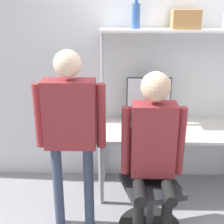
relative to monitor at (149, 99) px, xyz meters
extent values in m
plane|color=gray|center=(0.29, -0.48, -1.01)|extent=(12.00, 12.00, 0.00)
cube|color=silver|center=(0.29, 0.20, 0.34)|extent=(8.00, 0.06, 2.70)
cube|color=beige|center=(0.29, -0.14, -0.29)|extent=(1.66, 0.64, 0.03)
cylinder|color=#A5A5AA|center=(-0.49, -0.40, -0.65)|extent=(0.05, 0.05, 0.70)
cylinder|color=#A5A5AA|center=(-0.49, 0.11, -0.65)|extent=(0.05, 0.05, 0.70)
cube|color=white|center=(0.29, 0.02, 0.70)|extent=(1.58, 0.28, 0.02)
cylinder|color=#B2B2B7|center=(-0.49, 0.02, -0.14)|extent=(0.04, 0.04, 1.72)
cylinder|color=#333338|center=(0.00, 0.00, -0.27)|extent=(0.22, 0.22, 0.01)
cylinder|color=#333338|center=(0.00, 0.00, -0.21)|extent=(0.06, 0.06, 0.11)
cube|color=#333338|center=(0.00, 0.00, 0.04)|extent=(0.47, 0.01, 0.40)
cube|color=silver|center=(0.00, 0.00, 0.04)|extent=(0.44, 0.02, 0.38)
cube|color=#333338|center=(0.04, -0.25, -0.27)|extent=(0.33, 0.21, 0.01)
cube|color=black|center=(0.04, -0.27, -0.26)|extent=(0.28, 0.11, 0.00)
cube|color=#333338|center=(0.04, -0.18, -0.16)|extent=(0.33, 0.07, 0.20)
cube|color=black|center=(0.04, -0.18, -0.17)|extent=(0.29, 0.05, 0.18)
cube|color=silver|center=(0.30, -0.25, -0.27)|extent=(0.07, 0.15, 0.01)
cube|color=black|center=(0.30, -0.25, -0.26)|extent=(0.06, 0.13, 0.00)
cylinder|color=#4C4C51|center=(-0.03, -0.80, -0.75)|extent=(0.06, 0.06, 0.39)
cube|color=#26262B|center=(-0.03, -0.80, -0.53)|extent=(0.56, 0.56, 0.05)
cube|color=#26262B|center=(-0.08, -0.60, -0.28)|extent=(0.41, 0.15, 0.45)
cylinder|color=black|center=(-0.14, -0.97, -0.76)|extent=(0.09, 0.09, 0.50)
cylinder|color=black|center=(0.09, -0.97, -0.76)|extent=(0.09, 0.09, 0.50)
cylinder|color=black|center=(-0.14, -0.94, -0.46)|extent=(0.10, 0.38, 0.10)
cylinder|color=black|center=(0.09, -0.94, -0.46)|extent=(0.10, 0.38, 0.10)
cube|color=maroon|center=(-0.03, -0.77, -0.10)|extent=(0.36, 0.20, 0.63)
cylinder|color=maroon|center=(-0.25, -0.77, -0.12)|extent=(0.08, 0.08, 0.60)
cylinder|color=maroon|center=(0.20, -0.77, -0.12)|extent=(0.08, 0.08, 0.60)
sphere|color=#D8AD8C|center=(-0.03, -0.77, 0.35)|extent=(0.24, 0.24, 0.24)
cylinder|color=#38425B|center=(-0.86, -0.73, -0.60)|extent=(0.09, 0.09, 0.82)
cylinder|color=#38425B|center=(-0.58, -0.73, -0.60)|extent=(0.09, 0.09, 0.82)
cube|color=maroon|center=(-0.72, -0.73, 0.10)|extent=(0.43, 0.20, 0.58)
cylinder|color=maroon|center=(-0.98, -0.73, 0.08)|extent=(0.08, 0.08, 0.55)
cylinder|color=maroon|center=(-0.46, -0.73, 0.08)|extent=(0.08, 0.08, 0.55)
sphere|color=beige|center=(-0.72, -0.73, 0.52)|extent=(0.22, 0.22, 0.22)
cylinder|color=#335999|center=(-0.15, 0.02, 0.83)|extent=(0.08, 0.08, 0.23)
cylinder|color=#335999|center=(-0.15, 0.02, 0.97)|extent=(0.04, 0.04, 0.04)
cube|color=#B27A47|center=(0.32, 0.02, 0.81)|extent=(0.27, 0.22, 0.18)
camera|label=1|loc=(-0.32, -3.12, 1.00)|focal=50.00mm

